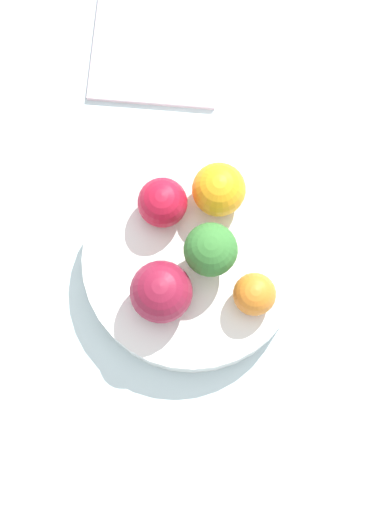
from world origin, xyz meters
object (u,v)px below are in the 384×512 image
broccoli (211,250)px  orange_back (219,190)px  apple_green (162,203)px  napkin (158,36)px  apple_red (161,292)px  bowl (192,263)px  orange_front (254,294)px

broccoli → orange_back: size_ratio=1.25×
apple_green → napkin: apple_green is taller
apple_red → bowl: bearing=30.5°
broccoli → apple_red: size_ratio=1.11×
apple_green → orange_back: orange_back is taller
apple_green → napkin: size_ratio=0.24×
broccoli → apple_red: bearing=-163.4°
bowl → apple_green: apple_green is taller
orange_front → apple_green: bearing=111.6°
orange_front → napkin: (0.02, 0.28, -0.05)m
bowl → napkin: 0.23m
broccoli → apple_green: (-0.02, 0.06, -0.01)m
bowl → orange_front: bearing=-56.6°
bowl → apple_green: 0.06m
broccoli → orange_back: bearing=59.5°
broccoli → orange_front: size_ratio=1.59×
broccoli → napkin: broccoli is taller
orange_back → apple_red: bearing=-141.3°
bowl → broccoli: bearing=-25.4°
broccoli → apple_green: size_ratio=1.35×
apple_red → broccoli: bearing=16.6°
apple_green → bowl: bearing=-83.1°
bowl → napkin: size_ratio=1.05×
orange_front → orange_back: (0.01, 0.10, 0.01)m
broccoli → orange_back: (0.03, 0.05, -0.01)m
broccoli → bowl: bearing=154.6°
broccoli → orange_back: 0.06m
apple_red → orange_back: size_ratio=1.13×
napkin → broccoli: bearing=-100.9°
bowl → napkin: (0.06, 0.23, -0.01)m
bowl → apple_green: (-0.01, 0.05, 0.04)m
bowl → orange_front: (0.04, -0.05, 0.04)m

